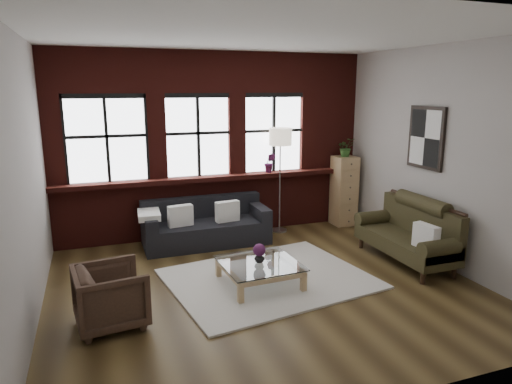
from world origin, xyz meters
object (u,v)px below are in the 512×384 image
object	(u,v)px
dark_sofa	(206,223)
drawer_chest	(344,191)
armchair	(111,296)
vase	(259,257)
floor_lamp	(280,177)
coffee_table	(259,274)
vintage_settee	(405,232)

from	to	relation	value
dark_sofa	drawer_chest	distance (m)	2.79
armchair	drawer_chest	bearing A→B (deg)	-67.45
dark_sofa	vase	distance (m)	1.88
armchair	drawer_chest	world-z (taller)	drawer_chest
vase	floor_lamp	bearing A→B (deg)	60.93
drawer_chest	dark_sofa	bearing A→B (deg)	-175.18
floor_lamp	drawer_chest	bearing A→B (deg)	-0.20
drawer_chest	coffee_table	bearing A→B (deg)	-140.05
armchair	drawer_chest	size ratio (longest dim) A/B	0.57
floor_lamp	vintage_settee	bearing A→B (deg)	-59.92
dark_sofa	drawer_chest	world-z (taller)	drawer_chest
dark_sofa	floor_lamp	bearing A→B (deg)	9.41
armchair	vase	world-z (taller)	armchair
coffee_table	vase	size ratio (longest dim) A/B	7.01
vintage_settee	drawer_chest	world-z (taller)	drawer_chest
armchair	dark_sofa	bearing A→B (deg)	-42.79
vintage_settee	drawer_chest	bearing A→B (deg)	86.00
vintage_settee	floor_lamp	size ratio (longest dim) A/B	0.86
vase	armchair	bearing A→B (deg)	-167.25
dark_sofa	vase	bearing A→B (deg)	-81.70
armchair	vase	distance (m)	1.95
vase	floor_lamp	distance (m)	2.48
armchair	coffee_table	distance (m)	1.96
dark_sofa	vintage_settee	distance (m)	3.19
vintage_settee	vase	distance (m)	2.35
vintage_settee	coffee_table	xyz separation A→B (m)	(-2.35, -0.04, -0.31)
dark_sofa	armchair	distance (m)	2.81
vase	drawer_chest	xyz separation A→B (m)	(2.50, 2.09, 0.27)
vase	coffee_table	bearing A→B (deg)	-14.04
dark_sofa	floor_lamp	distance (m)	1.59
vintage_settee	floor_lamp	distance (m)	2.43
armchair	coffee_table	world-z (taller)	armchair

